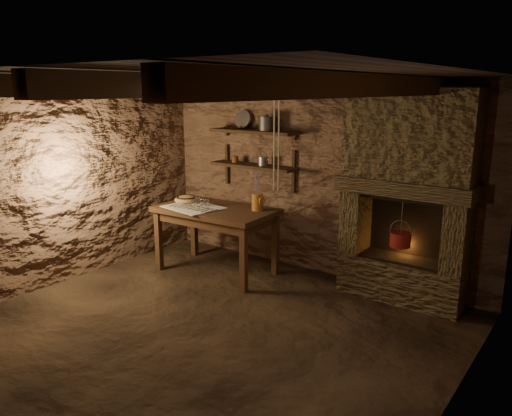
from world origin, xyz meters
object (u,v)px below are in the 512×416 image
Objects in this scene: iron_stockpot at (267,124)px; stoneware_jug at (257,194)px; red_pot at (400,239)px; wooden_bowl at (186,200)px; work_table at (216,238)px.

stoneware_jug is at bearing -68.62° from iron_stockpot.
red_pot is (1.86, -0.12, -1.14)m from iron_stockpot.
wooden_bowl is at bearing -169.09° from red_pot.
work_table is 4.92× the size of wooden_bowl.
stoneware_jug is 0.93m from iron_stockpot.
stoneware_jug reaches higher than wooden_bowl.
red_pot reaches higher than wooden_bowl.
wooden_bowl is at bearing 176.64° from work_table.
iron_stockpot is at bearing 176.31° from red_pot.
iron_stockpot reaches higher than wooden_bowl.
stoneware_jug is (0.50, 0.20, 0.59)m from work_table.
work_table is 2.81× the size of red_pot.
work_table is at bearing -0.51° from wooden_bowl.
iron_stockpot is (-0.17, 0.44, 0.80)m from stoneware_jug.
iron_stockpot is (0.84, 0.64, 0.97)m from wooden_bowl.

